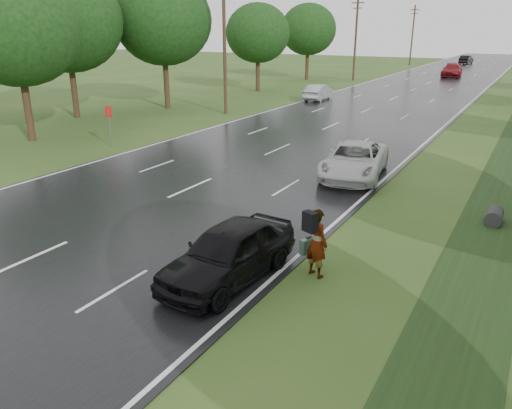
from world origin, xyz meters
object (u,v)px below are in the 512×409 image
object	(u,v)px
pedestrian	(316,242)
white_pickup	(354,160)
road_sign	(109,118)
dark_sedan	(229,252)
silver_sedan	(318,92)

from	to	relation	value
pedestrian	white_pickup	distance (m)	9.87
road_sign	dark_sedan	bearing A→B (deg)	-35.08
pedestrian	white_pickup	world-z (taller)	pedestrian
dark_sedan	road_sign	bearing A→B (deg)	149.40
pedestrian	silver_sedan	bearing A→B (deg)	-44.86
road_sign	pedestrian	bearing A→B (deg)	-28.12
road_sign	dark_sedan	world-z (taller)	road_sign
white_pickup	dark_sedan	distance (m)	11.00
white_pickup	road_sign	bearing A→B (deg)	175.16
pedestrian	dark_sedan	size ratio (longest dim) A/B	0.43
road_sign	pedestrian	world-z (taller)	road_sign
white_pickup	silver_sedan	size ratio (longest dim) A/B	1.25
road_sign	white_pickup	xyz separation A→B (m)	(13.91, 1.00, -0.85)
white_pickup	pedestrian	bearing A→B (deg)	-85.95
white_pickup	silver_sedan	world-z (taller)	white_pickup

